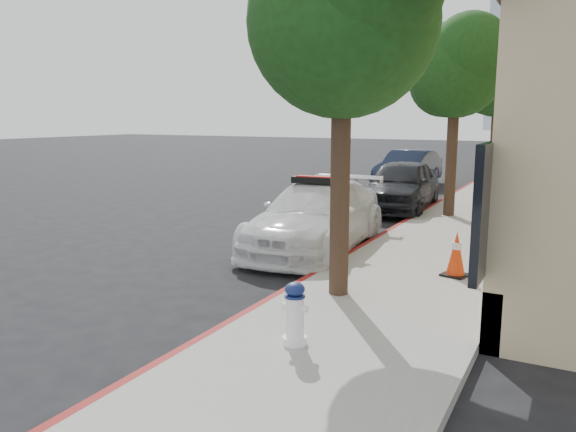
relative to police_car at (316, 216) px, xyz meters
The scene contains 11 objects.
ground 1.72m from the police_car, 133.10° to the right, with size 120.00×120.00×0.00m, color black.
sidewalk 9.25m from the police_car, 74.01° to the left, with size 3.20×50.00×0.15m, color gray.
curb_strip 8.95m from the police_car, 83.56° to the left, with size 0.12×50.00×0.15m, color maroon.
tree_near 5.09m from the police_car, 59.25° to the right, with size 2.92×2.82×5.62m.
tree_mid 6.23m from the police_car, 68.93° to the left, with size 2.77×2.64×5.43m.
tree_far 13.49m from the police_car, 81.72° to the left, with size 3.10×3.00×5.81m.
police_car is the anchor object (origin of this frame).
parked_car_mid 5.90m from the police_car, 88.62° to the left, with size 1.87×4.64×1.58m, color black.
parked_car_far 11.94m from the police_car, 96.34° to the left, with size 1.59×4.56×1.50m, color #131B31.
fire_hydrant 5.66m from the police_car, 67.70° to the right, with size 0.33×0.30×0.78m.
traffic_cone 3.51m from the police_car, 21.28° to the right, with size 0.50×0.50×0.79m.
Camera 1 is at (6.16, -9.88, 2.90)m, focal length 35.00 mm.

